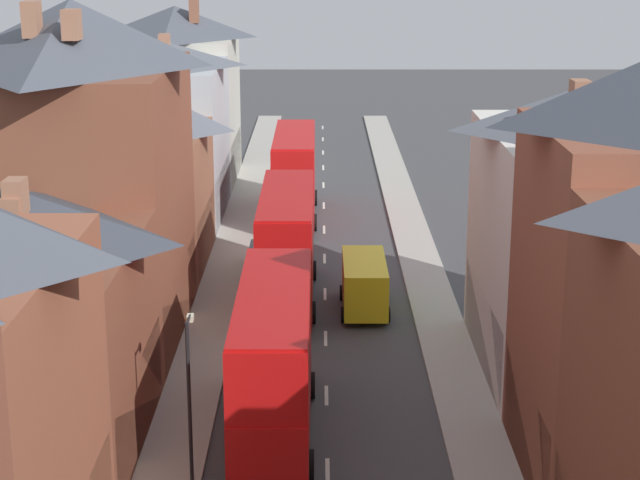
{
  "coord_description": "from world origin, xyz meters",
  "views": [
    {
      "loc": [
        -0.24,
        -13.19,
        16.52
      ],
      "look_at": [
        -0.31,
        38.22,
        2.11
      ],
      "focal_mm": 60.0,
      "sensor_mm": 36.0,
      "label": 1
    }
  ],
  "objects_px": {
    "car_near_silver": "(266,259)",
    "street_lamp": "(191,390)",
    "double_decker_bus_far_approaching": "(296,173)",
    "double_decker_bus_mid_street": "(288,244)",
    "delivery_van": "(366,283)",
    "double_decker_bus_lead": "(275,361)"
  },
  "relations": [
    {
      "from": "double_decker_bus_lead",
      "to": "double_decker_bus_mid_street",
      "type": "bearing_deg",
      "value": 90.0
    },
    {
      "from": "double_decker_bus_mid_street",
      "to": "street_lamp",
      "type": "xyz_separation_m",
      "value": [
        -2.44,
        -17.83,
        0.43
      ]
    },
    {
      "from": "car_near_silver",
      "to": "street_lamp",
      "type": "relative_size",
      "value": 0.8
    },
    {
      "from": "car_near_silver",
      "to": "street_lamp",
      "type": "bearing_deg",
      "value": -92.96
    },
    {
      "from": "double_decker_bus_far_approaching",
      "to": "street_lamp",
      "type": "relative_size",
      "value": 1.96
    },
    {
      "from": "double_decker_bus_lead",
      "to": "street_lamp",
      "type": "xyz_separation_m",
      "value": [
        -2.44,
        -3.38,
        0.43
      ]
    },
    {
      "from": "delivery_van",
      "to": "double_decker_bus_lead",
      "type": "bearing_deg",
      "value": -105.37
    },
    {
      "from": "car_near_silver",
      "to": "street_lamp",
      "type": "distance_m",
      "value": 22.37
    },
    {
      "from": "double_decker_bus_lead",
      "to": "delivery_van",
      "type": "bearing_deg",
      "value": 74.63
    },
    {
      "from": "double_decker_bus_lead",
      "to": "car_near_silver",
      "type": "bearing_deg",
      "value": 93.92
    },
    {
      "from": "street_lamp",
      "to": "delivery_van",
      "type": "bearing_deg",
      "value": 69.88
    },
    {
      "from": "car_near_silver",
      "to": "double_decker_bus_mid_street",
      "type": "bearing_deg",
      "value": -73.58
    },
    {
      "from": "car_near_silver",
      "to": "street_lamp",
      "type": "height_order",
      "value": "street_lamp"
    },
    {
      "from": "double_decker_bus_lead",
      "to": "car_near_silver",
      "type": "relative_size",
      "value": 2.45
    },
    {
      "from": "double_decker_bus_mid_street",
      "to": "car_near_silver",
      "type": "xyz_separation_m",
      "value": [
        -1.29,
        4.38,
        -2.02
      ]
    },
    {
      "from": "double_decker_bus_far_approaching",
      "to": "delivery_van",
      "type": "bearing_deg",
      "value": -78.12
    },
    {
      "from": "double_decker_bus_mid_street",
      "to": "double_decker_bus_far_approaching",
      "type": "height_order",
      "value": "same"
    },
    {
      "from": "double_decker_bus_mid_street",
      "to": "delivery_van",
      "type": "distance_m",
      "value": 4.12
    },
    {
      "from": "double_decker_bus_lead",
      "to": "street_lamp",
      "type": "distance_m",
      "value": 4.19
    },
    {
      "from": "double_decker_bus_far_approaching",
      "to": "car_near_silver",
      "type": "relative_size",
      "value": 2.45
    },
    {
      "from": "delivery_van",
      "to": "street_lamp",
      "type": "height_order",
      "value": "street_lamp"
    },
    {
      "from": "double_decker_bus_far_approaching",
      "to": "delivery_van",
      "type": "xyz_separation_m",
      "value": [
        3.61,
        -17.16,
        -1.48
      ]
    }
  ]
}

